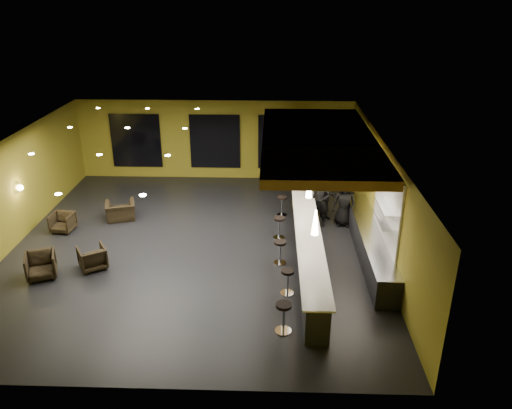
{
  "coord_description": "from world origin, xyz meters",
  "views": [
    {
      "loc": [
        2.5,
        -14.66,
        7.93
      ],
      "look_at": [
        2.0,
        0.5,
        1.3
      ],
      "focal_mm": 35.0,
      "sensor_mm": 36.0,
      "label": 1
    }
  ],
  "objects_px": {
    "armchair_b": "(92,257)",
    "armchair_d": "(121,211)",
    "bar_counter": "(308,248)",
    "armchair_a": "(41,265)",
    "bar_stool_0": "(284,314)",
    "pendant_2": "(304,161)",
    "staff_c": "(344,203)",
    "pendant_1": "(309,187)",
    "bar_stool_4": "(282,203)",
    "bar_stool_1": "(287,279)",
    "prep_counter": "(369,244)",
    "column": "(301,162)",
    "armchair_c": "(63,222)",
    "bar_stool_2": "(280,249)",
    "pendant_0": "(315,222)",
    "staff_b": "(325,197)",
    "bar_stool_3": "(279,225)",
    "staff_a": "(320,202)"
  },
  "relations": [
    {
      "from": "armchair_a",
      "to": "bar_stool_2",
      "type": "distance_m",
      "value": 7.15
    },
    {
      "from": "bar_counter",
      "to": "pendant_2",
      "type": "height_order",
      "value": "pendant_2"
    },
    {
      "from": "armchair_a",
      "to": "bar_stool_0",
      "type": "xyz_separation_m",
      "value": [
        7.12,
        -2.34,
        0.14
      ]
    },
    {
      "from": "pendant_2",
      "to": "staff_c",
      "type": "relative_size",
      "value": 0.41
    },
    {
      "from": "armchair_a",
      "to": "armchair_b",
      "type": "height_order",
      "value": "armchair_a"
    },
    {
      "from": "bar_counter",
      "to": "armchair_d",
      "type": "height_order",
      "value": "bar_counter"
    },
    {
      "from": "bar_stool_2",
      "to": "bar_stool_1",
      "type": "bearing_deg",
      "value": -83.63
    },
    {
      "from": "pendant_1",
      "to": "bar_stool_1",
      "type": "xyz_separation_m",
      "value": [
        -0.67,
        -2.26,
        -1.87
      ]
    },
    {
      "from": "prep_counter",
      "to": "pendant_2",
      "type": "bearing_deg",
      "value": 128.66
    },
    {
      "from": "bar_stool_3",
      "to": "staff_b",
      "type": "bearing_deg",
      "value": 43.18
    },
    {
      "from": "staff_c",
      "to": "bar_stool_3",
      "type": "xyz_separation_m",
      "value": [
        -2.33,
        -1.12,
        -0.35
      ]
    },
    {
      "from": "pendant_0",
      "to": "pendant_2",
      "type": "relative_size",
      "value": 1.0
    },
    {
      "from": "prep_counter",
      "to": "staff_c",
      "type": "xyz_separation_m",
      "value": [
        -0.54,
        2.23,
        0.42
      ]
    },
    {
      "from": "staff_a",
      "to": "bar_stool_3",
      "type": "xyz_separation_m",
      "value": [
        -1.46,
        -1.06,
        -0.43
      ]
    },
    {
      "from": "staff_c",
      "to": "armchair_a",
      "type": "height_order",
      "value": "staff_c"
    },
    {
      "from": "bar_counter",
      "to": "staff_b",
      "type": "height_order",
      "value": "staff_b"
    },
    {
      "from": "pendant_0",
      "to": "bar_stool_1",
      "type": "height_order",
      "value": "pendant_0"
    },
    {
      "from": "column",
      "to": "staff_b",
      "type": "bearing_deg",
      "value": -60.0
    },
    {
      "from": "staff_c",
      "to": "bar_stool_3",
      "type": "distance_m",
      "value": 2.61
    },
    {
      "from": "bar_counter",
      "to": "bar_stool_0",
      "type": "distance_m",
      "value": 3.55
    },
    {
      "from": "prep_counter",
      "to": "column",
      "type": "distance_m",
      "value": 4.75
    },
    {
      "from": "bar_counter",
      "to": "armchair_c",
      "type": "relative_size",
      "value": 10.71
    },
    {
      "from": "staff_b",
      "to": "pendant_2",
      "type": "bearing_deg",
      "value": -165.64
    },
    {
      "from": "prep_counter",
      "to": "bar_stool_0",
      "type": "height_order",
      "value": "prep_counter"
    },
    {
      "from": "column",
      "to": "armchair_c",
      "type": "xyz_separation_m",
      "value": [
        -8.47,
        -2.69,
        -1.41
      ]
    },
    {
      "from": "pendant_1",
      "to": "armchair_b",
      "type": "height_order",
      "value": "pendant_1"
    },
    {
      "from": "pendant_1",
      "to": "bar_stool_0",
      "type": "xyz_separation_m",
      "value": [
        -0.81,
        -3.96,
        -1.83
      ]
    },
    {
      "from": "pendant_2",
      "to": "bar_stool_3",
      "type": "bearing_deg",
      "value": -122.03
    },
    {
      "from": "pendant_1",
      "to": "bar_stool_2",
      "type": "height_order",
      "value": "pendant_1"
    },
    {
      "from": "bar_stool_0",
      "to": "pendant_1",
      "type": "bearing_deg",
      "value": 78.48
    },
    {
      "from": "pendant_1",
      "to": "bar_stool_3",
      "type": "height_order",
      "value": "pendant_1"
    },
    {
      "from": "bar_stool_2",
      "to": "bar_counter",
      "type": "bearing_deg",
      "value": 6.02
    },
    {
      "from": "armchair_a",
      "to": "bar_stool_2",
      "type": "bearing_deg",
      "value": -12.98
    },
    {
      "from": "pendant_2",
      "to": "staff_b",
      "type": "relative_size",
      "value": 0.39
    },
    {
      "from": "staff_c",
      "to": "armchair_c",
      "type": "relative_size",
      "value": 2.28
    },
    {
      "from": "pendant_2",
      "to": "bar_stool_2",
      "type": "bearing_deg",
      "value": -105.41
    },
    {
      "from": "armchair_c",
      "to": "armchair_d",
      "type": "relative_size",
      "value": 0.71
    },
    {
      "from": "pendant_1",
      "to": "bar_stool_4",
      "type": "height_order",
      "value": "pendant_1"
    },
    {
      "from": "armchair_b",
      "to": "armchair_d",
      "type": "distance_m",
      "value": 3.51
    },
    {
      "from": "prep_counter",
      "to": "armchair_d",
      "type": "xyz_separation_m",
      "value": [
        -8.71,
        2.46,
        -0.09
      ]
    },
    {
      "from": "staff_c",
      "to": "column",
      "type": "bearing_deg",
      "value": 134.94
    },
    {
      "from": "staff_c",
      "to": "bar_stool_0",
      "type": "bearing_deg",
      "value": -103.3
    },
    {
      "from": "bar_counter",
      "to": "bar_stool_1",
      "type": "distance_m",
      "value": 1.88
    },
    {
      "from": "bar_stool_2",
      "to": "pendant_2",
      "type": "bearing_deg",
      "value": 74.59
    },
    {
      "from": "pendant_2",
      "to": "armchair_d",
      "type": "bearing_deg",
      "value": -179.62
    },
    {
      "from": "pendant_0",
      "to": "bar_counter",
      "type": "bearing_deg",
      "value": 90.0
    },
    {
      "from": "staff_a",
      "to": "bar_stool_4",
      "type": "relative_size",
      "value": 2.43
    },
    {
      "from": "bar_counter",
      "to": "staff_a",
      "type": "bearing_deg",
      "value": 77.43
    },
    {
      "from": "armchair_a",
      "to": "bar_stool_4",
      "type": "distance_m",
      "value": 8.53
    },
    {
      "from": "pendant_1",
      "to": "bar_counter",
      "type": "bearing_deg",
      "value": -90.0
    }
  ]
}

